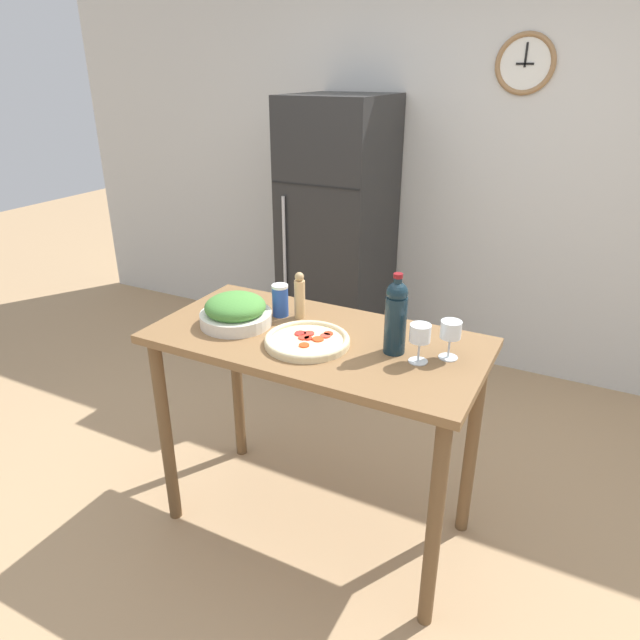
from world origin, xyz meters
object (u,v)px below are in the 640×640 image
(wine_bottle, at_px, (396,316))
(salad_bowl, at_px, (236,311))
(homemade_pizza, at_px, (308,341))
(pepper_mill, at_px, (300,296))
(refrigerator, at_px, (339,236))
(salt_canister, at_px, (280,300))
(wine_glass_near, at_px, (420,335))
(wine_glass_far, at_px, (451,332))

(wine_bottle, height_order, salad_bowl, wine_bottle)
(wine_bottle, height_order, homemade_pizza, wine_bottle)
(pepper_mill, xyz_separation_m, homemade_pizza, (0.15, -0.21, -0.08))
(pepper_mill, relative_size, homemade_pizza, 0.61)
(refrigerator, xyz_separation_m, salt_canister, (0.42, -1.46, 0.13))
(wine_bottle, xyz_separation_m, homemade_pizza, (-0.32, -0.09, -0.13))
(refrigerator, bearing_deg, wine_bottle, -57.85)
(wine_glass_near, distance_m, homemade_pizza, 0.44)
(refrigerator, bearing_deg, wine_glass_near, -55.69)
(pepper_mill, bearing_deg, wine_bottle, -14.38)
(wine_glass_near, distance_m, salt_canister, 0.68)
(pepper_mill, xyz_separation_m, salad_bowl, (-0.20, -0.19, -0.04))
(salt_canister, bearing_deg, salad_bowl, -125.30)
(wine_bottle, relative_size, homemade_pizza, 0.94)
(refrigerator, distance_m, salt_canister, 1.52)
(refrigerator, bearing_deg, wine_glass_far, -52.13)
(wine_glass_far, height_order, pepper_mill, pepper_mill)
(refrigerator, height_order, wine_glass_near, refrigerator)
(wine_glass_near, relative_size, homemade_pizza, 0.45)
(wine_glass_near, distance_m, salad_bowl, 0.78)
(pepper_mill, bearing_deg, salt_canister, -166.52)
(wine_glass_far, relative_size, pepper_mill, 0.73)
(wine_glass_near, xyz_separation_m, wine_glass_far, (0.09, 0.08, -0.00))
(salt_canister, bearing_deg, wine_glass_near, -11.46)
(salt_canister, bearing_deg, wine_glass_far, -4.14)
(salad_bowl, height_order, salt_canister, salt_canister)
(refrigerator, xyz_separation_m, salad_bowl, (0.30, -1.62, 0.12))
(homemade_pizza, distance_m, salt_canister, 0.31)
(refrigerator, height_order, salad_bowl, refrigerator)
(wine_bottle, bearing_deg, salad_bowl, -174.60)
(homemade_pizza, bearing_deg, wine_bottle, 16.20)
(pepper_mill, bearing_deg, refrigerator, 109.40)
(refrigerator, height_order, salt_canister, refrigerator)
(pepper_mill, bearing_deg, wine_glass_near, -14.96)
(pepper_mill, bearing_deg, salad_bowl, -137.39)
(homemade_pizza, bearing_deg, wine_glass_far, 15.15)
(refrigerator, relative_size, salad_bowl, 6.00)
(pepper_mill, height_order, salt_canister, pepper_mill)
(refrigerator, relative_size, wine_glass_near, 12.10)
(wine_bottle, distance_m, pepper_mill, 0.49)
(homemade_pizza, bearing_deg, wine_glass_near, 7.92)
(salt_canister, bearing_deg, homemade_pizza, -39.15)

